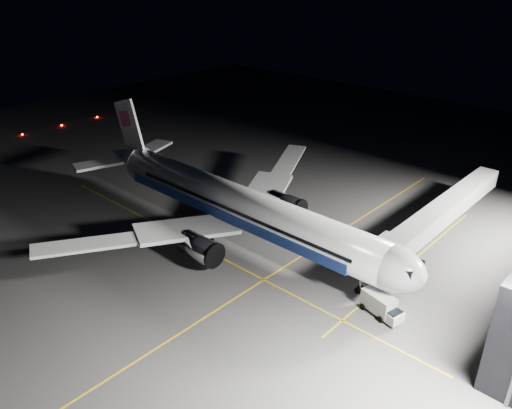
{
  "coord_description": "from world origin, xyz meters",
  "views": [
    {
      "loc": [
        45.43,
        -46.18,
        36.89
      ],
      "look_at": [
        2.54,
        0.65,
        6.0
      ],
      "focal_mm": 35.0,
      "sensor_mm": 36.0,
      "label": 1
    }
  ],
  "objects_px": {
    "airliner": "(235,204)",
    "jet_bridge": "(439,214)",
    "safety_cone_a": "(254,214)",
    "safety_cone_b": "(273,196)",
    "safety_cone_c": "(264,218)",
    "baggage_tug": "(300,214)",
    "service_truck": "(382,305)"
  },
  "relations": [
    {
      "from": "airliner",
      "to": "jet_bridge",
      "type": "bearing_deg",
      "value": 38.04
    },
    {
      "from": "jet_bridge",
      "to": "safety_cone_a",
      "type": "relative_size",
      "value": 66.76
    },
    {
      "from": "service_truck",
      "to": "safety_cone_b",
      "type": "height_order",
      "value": "service_truck"
    },
    {
      "from": "service_truck",
      "to": "baggage_tug",
      "type": "relative_size",
      "value": 1.98
    },
    {
      "from": "safety_cone_a",
      "to": "safety_cone_c",
      "type": "distance_m",
      "value": 2.09
    },
    {
      "from": "jet_bridge",
      "to": "baggage_tug",
      "type": "xyz_separation_m",
      "value": [
        -19.33,
        -7.24,
        -3.79
      ]
    },
    {
      "from": "jet_bridge",
      "to": "safety_cone_a",
      "type": "height_order",
      "value": "jet_bridge"
    },
    {
      "from": "jet_bridge",
      "to": "safety_cone_a",
      "type": "xyz_separation_m",
      "value": [
        -25.29,
        -11.6,
        -4.32
      ]
    },
    {
      "from": "safety_cone_b",
      "to": "safety_cone_c",
      "type": "xyz_separation_m",
      "value": [
        4.37,
        -7.49,
        0.01
      ]
    },
    {
      "from": "airliner",
      "to": "safety_cone_c",
      "type": "xyz_separation_m",
      "value": [
        -0.13,
        6.51,
        -4.89
      ]
    },
    {
      "from": "baggage_tug",
      "to": "safety_cone_b",
      "type": "xyz_separation_m",
      "value": [
        -8.24,
        3.19,
        -0.52
      ]
    },
    {
      "from": "service_truck",
      "to": "safety_cone_a",
      "type": "bearing_deg",
      "value": 176.15
    },
    {
      "from": "jet_bridge",
      "to": "safety_cone_b",
      "type": "xyz_separation_m",
      "value": [
        -27.57,
        -4.06,
        -4.32
      ]
    },
    {
      "from": "baggage_tug",
      "to": "safety_cone_b",
      "type": "bearing_deg",
      "value": 142.9
    },
    {
      "from": "baggage_tug",
      "to": "safety_cone_a",
      "type": "relative_size",
      "value": 5.38
    },
    {
      "from": "service_truck",
      "to": "safety_cone_b",
      "type": "bearing_deg",
      "value": 165.14
    },
    {
      "from": "airliner",
      "to": "safety_cone_a",
      "type": "bearing_deg",
      "value": 108.96
    },
    {
      "from": "safety_cone_a",
      "to": "safety_cone_c",
      "type": "relative_size",
      "value": 0.93
    },
    {
      "from": "airliner",
      "to": "baggage_tug",
      "type": "xyz_separation_m",
      "value": [
        3.74,
        10.81,
        -4.38
      ]
    },
    {
      "from": "jet_bridge",
      "to": "safety_cone_b",
      "type": "distance_m",
      "value": 28.2
    },
    {
      "from": "baggage_tug",
      "to": "safety_cone_a",
      "type": "bearing_deg",
      "value": -159.79
    },
    {
      "from": "safety_cone_b",
      "to": "safety_cone_a",
      "type": "bearing_deg",
      "value": -73.18
    },
    {
      "from": "safety_cone_c",
      "to": "airliner",
      "type": "bearing_deg",
      "value": -88.85
    },
    {
      "from": "airliner",
      "to": "safety_cone_a",
      "type": "xyz_separation_m",
      "value": [
        -2.22,
        6.46,
        -4.91
      ]
    },
    {
      "from": "jet_bridge",
      "to": "safety_cone_b",
      "type": "height_order",
      "value": "jet_bridge"
    },
    {
      "from": "service_truck",
      "to": "baggage_tug",
      "type": "height_order",
      "value": "service_truck"
    },
    {
      "from": "safety_cone_b",
      "to": "safety_cone_c",
      "type": "bearing_deg",
      "value": -59.75
    },
    {
      "from": "safety_cone_c",
      "to": "safety_cone_b",
      "type": "bearing_deg",
      "value": 120.25
    },
    {
      "from": "airliner",
      "to": "service_truck",
      "type": "bearing_deg",
      "value": -4.68
    },
    {
      "from": "service_truck",
      "to": "jet_bridge",
      "type": "bearing_deg",
      "value": 110.77
    },
    {
      "from": "safety_cone_b",
      "to": "safety_cone_c",
      "type": "distance_m",
      "value": 8.67
    },
    {
      "from": "airliner",
      "to": "jet_bridge",
      "type": "height_order",
      "value": "airliner"
    }
  ]
}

